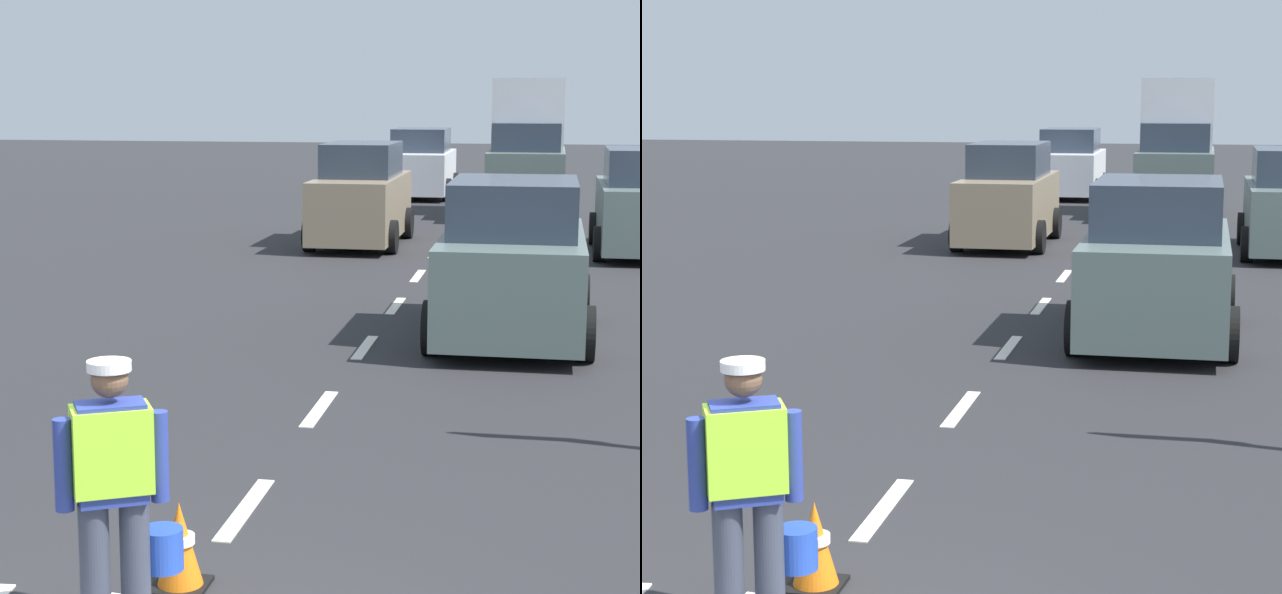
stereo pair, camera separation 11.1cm
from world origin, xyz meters
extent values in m
plane|color=#28282B|center=(0.00, 21.00, 0.00)|extent=(96.00, 96.00, 0.00)
cube|color=silver|center=(0.00, 2.70, 0.01)|extent=(0.14, 1.40, 0.01)
cube|color=silver|center=(0.00, 5.70, 0.01)|extent=(0.14, 1.40, 0.01)
cube|color=silver|center=(0.00, 8.70, 0.01)|extent=(0.14, 1.40, 0.01)
cube|color=silver|center=(0.00, 11.70, 0.01)|extent=(0.14, 1.40, 0.01)
cube|color=silver|center=(0.00, 14.70, 0.01)|extent=(0.14, 1.40, 0.01)
cube|color=silver|center=(0.00, 17.70, 0.01)|extent=(0.14, 1.40, 0.01)
cube|color=silver|center=(0.00, 20.70, 0.01)|extent=(0.14, 1.40, 0.01)
cube|color=silver|center=(0.00, 23.70, 0.01)|extent=(0.14, 1.40, 0.01)
cube|color=silver|center=(0.00, 26.70, 0.01)|extent=(0.14, 1.40, 0.01)
cube|color=silver|center=(0.00, 29.70, 0.01)|extent=(0.14, 1.40, 0.01)
cube|color=silver|center=(0.00, 32.70, 0.01)|extent=(0.14, 1.40, 0.01)
cube|color=silver|center=(0.00, 35.70, 0.01)|extent=(0.14, 1.40, 0.01)
cube|color=silver|center=(0.00, 38.70, 0.01)|extent=(0.14, 1.40, 0.01)
cube|color=silver|center=(0.00, 41.70, 0.01)|extent=(0.14, 1.40, 0.01)
cube|color=silver|center=(0.00, 44.70, 0.01)|extent=(0.14, 1.40, 0.01)
cube|color=silver|center=(0.00, 47.70, 0.01)|extent=(0.14, 1.40, 0.01)
cylinder|color=#383D4C|center=(-0.33, 0.46, 0.41)|extent=(0.18, 0.18, 0.82)
cylinder|color=#383D4C|center=(-0.12, 0.57, 0.41)|extent=(0.18, 0.18, 0.82)
cube|color=navy|center=(-0.22, 0.51, 1.12)|extent=(0.47, 0.40, 0.60)
cube|color=#A5EA33|center=(-0.22, 0.51, 1.14)|extent=(0.54, 0.47, 0.51)
cylinder|color=navy|center=(-0.47, 0.38, 1.07)|extent=(0.11, 0.11, 0.55)
cylinder|color=navy|center=(0.02, 0.65, 1.07)|extent=(0.11, 0.11, 0.55)
sphere|color=brown|center=(-0.22, 0.51, 1.56)|extent=(0.22, 0.22, 0.22)
cylinder|color=silver|center=(-0.22, 0.51, 1.64)|extent=(0.26, 0.26, 0.06)
cylinder|color=#2347B7|center=(-0.01, 0.74, 0.45)|extent=(0.26, 0.26, 0.26)
cube|color=black|center=(-0.04, 1.19, 0.01)|extent=(0.36, 0.36, 0.03)
cone|color=orange|center=(-0.04, 1.19, 0.31)|extent=(0.30, 0.30, 0.56)
cylinder|color=white|center=(-0.04, 1.19, 0.34)|extent=(0.20, 0.20, 0.06)
cube|color=slate|center=(1.62, 25.17, 0.96)|extent=(1.90, 4.60, 1.56)
cube|color=#2D3847|center=(1.62, 24.37, 2.09)|extent=(1.67, 1.61, 0.70)
cube|color=silver|center=(1.62, 25.98, 2.64)|extent=(1.80, 2.53, 1.80)
cylinder|color=black|center=(0.65, 26.60, 0.34)|extent=(0.22, 0.68, 0.68)
cylinder|color=black|center=(2.59, 26.60, 0.34)|extent=(0.22, 0.68, 0.68)
cylinder|color=black|center=(0.65, 23.75, 0.34)|extent=(0.22, 0.68, 0.68)
cylinder|color=black|center=(2.59, 23.75, 0.34)|extent=(0.22, 0.68, 0.68)
cube|color=slate|center=(1.79, 9.72, 0.78)|extent=(1.80, 4.08, 1.21)
cube|color=#2D3847|center=(1.79, 9.62, 1.74)|extent=(1.59, 2.24, 0.70)
cylinder|color=black|center=(0.87, 10.99, 0.34)|extent=(0.22, 0.68, 0.68)
cylinder|color=black|center=(2.72, 10.99, 0.34)|extent=(0.22, 0.68, 0.68)
cylinder|color=black|center=(0.87, 8.46, 0.34)|extent=(0.22, 0.68, 0.68)
cylinder|color=black|center=(2.72, 8.46, 0.34)|extent=(0.22, 0.68, 0.68)
cylinder|color=black|center=(3.19, 19.86, 0.34)|extent=(0.22, 0.68, 0.68)
cylinder|color=black|center=(3.19, 17.18, 0.34)|extent=(0.22, 0.68, 0.68)
cube|color=gray|center=(-1.68, 18.83, 0.81)|extent=(1.63, 4.24, 1.26)
cube|color=#2D3847|center=(-1.68, 18.93, 1.79)|extent=(1.43, 2.33, 0.70)
cylinder|color=black|center=(-0.85, 17.51, 0.34)|extent=(0.22, 0.68, 0.68)
cylinder|color=black|center=(-2.52, 17.51, 0.34)|extent=(0.22, 0.68, 0.68)
cylinder|color=black|center=(-0.85, 20.14, 0.34)|extent=(0.22, 0.68, 0.68)
cylinder|color=black|center=(-2.52, 20.14, 0.34)|extent=(0.22, 0.68, 0.68)
cube|color=silver|center=(-1.70, 30.51, 0.79)|extent=(1.84, 4.20, 1.21)
cube|color=#2D3847|center=(-1.70, 30.62, 1.74)|extent=(1.62, 2.31, 0.70)
cylinder|color=black|center=(-0.76, 29.21, 0.34)|extent=(0.22, 0.68, 0.68)
cylinder|color=black|center=(-2.64, 29.21, 0.34)|extent=(0.22, 0.68, 0.68)
cylinder|color=black|center=(-0.76, 31.81, 0.34)|extent=(0.22, 0.68, 0.68)
cylinder|color=black|center=(-2.64, 31.81, 0.34)|extent=(0.22, 0.68, 0.68)
camera|label=1|loc=(2.25, -5.79, 3.20)|focal=66.42mm
camera|label=2|loc=(2.36, -5.77, 3.20)|focal=66.42mm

